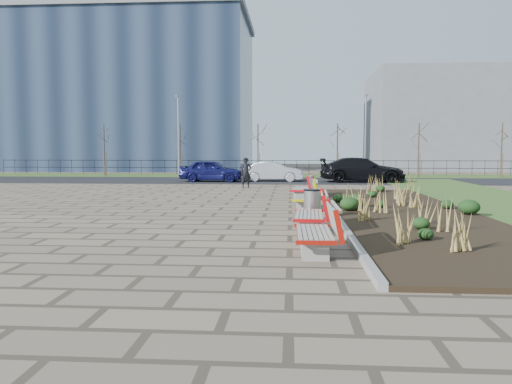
# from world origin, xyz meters

# --- Properties ---
(ground) EXTENTS (120.00, 120.00, 0.00)m
(ground) POSITION_xyz_m (0.00, 0.00, 0.00)
(ground) COLOR #74644F
(ground) RESTS_ON ground
(planting_bed) EXTENTS (4.50, 18.00, 0.10)m
(planting_bed) POSITION_xyz_m (6.25, 5.00, 0.05)
(planting_bed) COLOR black
(planting_bed) RESTS_ON ground
(planting_curb) EXTENTS (0.16, 18.00, 0.15)m
(planting_curb) POSITION_xyz_m (3.92, 5.00, 0.07)
(planting_curb) COLOR gray
(planting_curb) RESTS_ON ground
(grass_verge_far) EXTENTS (80.00, 5.00, 0.04)m
(grass_verge_far) POSITION_xyz_m (0.00, 28.00, 0.02)
(grass_verge_far) COLOR #33511E
(grass_verge_far) RESTS_ON ground
(road) EXTENTS (80.00, 7.00, 0.02)m
(road) POSITION_xyz_m (0.00, 22.00, 0.01)
(road) COLOR black
(road) RESTS_ON ground
(bench_a) EXTENTS (0.91, 2.10, 1.00)m
(bench_a) POSITION_xyz_m (3.00, -1.25, 0.50)
(bench_a) COLOR #AD160B
(bench_a) RESTS_ON ground
(bench_b) EXTENTS (0.98, 2.13, 1.00)m
(bench_b) POSITION_xyz_m (3.00, 1.57, 0.50)
(bench_b) COLOR red
(bench_b) RESTS_ON ground
(bench_c) EXTENTS (1.01, 2.14, 1.00)m
(bench_c) POSITION_xyz_m (3.00, 6.29, 0.50)
(bench_c) COLOR #DBC70B
(bench_c) RESTS_ON ground
(bench_d) EXTENTS (1.17, 2.20, 1.00)m
(bench_d) POSITION_xyz_m (3.00, 10.14, 0.50)
(bench_d) COLOR red
(bench_d) RESTS_ON ground
(litter_bin) EXTENTS (0.51, 0.51, 0.93)m
(litter_bin) POSITION_xyz_m (3.17, 3.50, 0.46)
(litter_bin) COLOR #B2B2B7
(litter_bin) RESTS_ON ground
(pedestrian) EXTENTS (0.69, 0.53, 1.68)m
(pedestrian) POSITION_xyz_m (0.06, 15.77, 0.84)
(pedestrian) COLOR black
(pedestrian) RESTS_ON ground
(car_blue) EXTENTS (4.30, 2.01, 1.42)m
(car_blue) POSITION_xyz_m (-2.62, 20.70, 0.73)
(car_blue) COLOR #12134F
(car_blue) RESTS_ON road
(car_silver) EXTENTS (3.97, 1.48, 1.29)m
(car_silver) POSITION_xyz_m (1.37, 21.26, 0.67)
(car_silver) COLOR #A6A7AE
(car_silver) RESTS_ON road
(car_black) EXTENTS (5.51, 2.45, 1.57)m
(car_black) POSITION_xyz_m (7.09, 20.88, 0.81)
(car_black) COLOR black
(car_black) RESTS_ON road
(tree_a) EXTENTS (1.40, 1.40, 4.00)m
(tree_a) POSITION_xyz_m (-12.00, 26.50, 2.04)
(tree_a) COLOR #4C3D2D
(tree_a) RESTS_ON grass_verge_far
(tree_b) EXTENTS (1.40, 1.40, 4.00)m
(tree_b) POSITION_xyz_m (-6.00, 26.50, 2.04)
(tree_b) COLOR #4C3D2D
(tree_b) RESTS_ON grass_verge_far
(tree_c) EXTENTS (1.40, 1.40, 4.00)m
(tree_c) POSITION_xyz_m (0.00, 26.50, 2.04)
(tree_c) COLOR #4C3D2D
(tree_c) RESTS_ON grass_verge_far
(tree_d) EXTENTS (1.40, 1.40, 4.00)m
(tree_d) POSITION_xyz_m (6.00, 26.50, 2.04)
(tree_d) COLOR #4C3D2D
(tree_d) RESTS_ON grass_verge_far
(tree_e) EXTENTS (1.40, 1.40, 4.00)m
(tree_e) POSITION_xyz_m (12.00, 26.50, 2.04)
(tree_e) COLOR #4C3D2D
(tree_e) RESTS_ON grass_verge_far
(tree_f) EXTENTS (1.40, 1.40, 4.00)m
(tree_f) POSITION_xyz_m (18.00, 26.50, 2.04)
(tree_f) COLOR #4C3D2D
(tree_f) RESTS_ON grass_verge_far
(lamp_west) EXTENTS (0.24, 0.60, 6.00)m
(lamp_west) POSITION_xyz_m (-6.00, 26.00, 3.04)
(lamp_west) COLOR gray
(lamp_west) RESTS_ON grass_verge_far
(lamp_east) EXTENTS (0.24, 0.60, 6.00)m
(lamp_east) POSITION_xyz_m (8.00, 26.00, 3.04)
(lamp_east) COLOR gray
(lamp_east) RESTS_ON grass_verge_far
(railing_fence) EXTENTS (44.00, 0.10, 1.20)m
(railing_fence) POSITION_xyz_m (0.00, 29.50, 0.64)
(railing_fence) COLOR black
(railing_fence) RESTS_ON grass_verge_far
(building_glass) EXTENTS (40.00, 14.00, 15.00)m
(building_glass) POSITION_xyz_m (-22.00, 40.00, 7.50)
(building_glass) COLOR #192338
(building_glass) RESTS_ON ground
(building_grey) EXTENTS (18.00, 12.00, 10.00)m
(building_grey) POSITION_xyz_m (20.00, 42.00, 5.00)
(building_grey) COLOR slate
(building_grey) RESTS_ON ground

